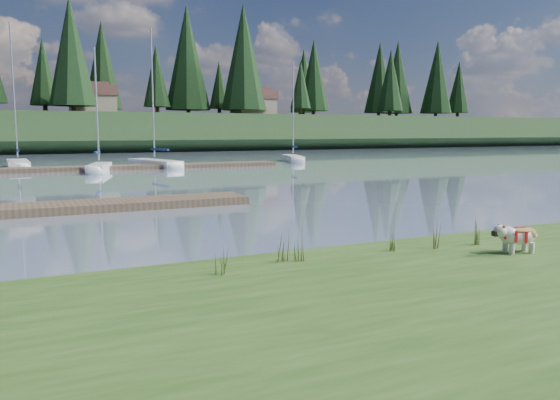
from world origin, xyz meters
TOP-DOWN VIEW (x-y plane):
  - ground at (0.00, 30.00)m, footprint 200.00×200.00m
  - bank at (0.00, -6.00)m, footprint 60.00×9.00m
  - ridge at (0.00, 73.00)m, footprint 200.00×20.00m
  - bulldog at (5.14, -3.70)m, footprint 1.01×0.54m
  - dock_near at (-4.00, 9.00)m, footprint 16.00×2.00m
  - dock_far at (2.00, 30.00)m, footprint 26.00×2.20m
  - sailboat_bg_1 at (-4.08, 35.66)m, footprint 1.68×7.37m
  - sailboat_bg_2 at (1.15, 28.56)m, footprint 2.55×5.64m
  - sailboat_bg_3 at (5.53, 32.26)m, footprint 3.35×7.41m
  - sailboat_bg_4 at (19.19, 34.17)m, footprint 2.97×6.23m
  - weed_0 at (0.43, -2.30)m, footprint 0.17×0.14m
  - weed_1 at (0.71, -2.36)m, footprint 0.17×0.14m
  - weed_2 at (3.91, -2.70)m, footprint 0.17×0.14m
  - weed_3 at (-0.95, -2.69)m, footprint 0.17×0.14m
  - weed_4 at (2.89, -2.44)m, footprint 0.17×0.14m
  - weed_5 at (4.92, -2.72)m, footprint 0.17×0.14m
  - mud_lip at (0.00, -1.60)m, footprint 60.00×0.50m
  - conifer_4 at (3.00, 66.00)m, footprint 6.16×6.16m
  - conifer_5 at (15.00, 70.00)m, footprint 3.96×3.96m
  - conifer_6 at (28.00, 68.00)m, footprint 7.04×7.04m
  - conifer_7 at (42.00, 71.00)m, footprint 5.28×5.28m
  - conifer_8 at (55.00, 67.00)m, footprint 4.62×4.62m
  - conifer_9 at (68.00, 70.00)m, footprint 5.94×5.94m
  - house_1 at (6.00, 71.00)m, footprint 6.30×5.30m
  - house_2 at (30.00, 69.00)m, footprint 6.30×5.30m

SIDE VIEW (x-z plane):
  - ground at x=0.00m, z-range 0.00..0.00m
  - mud_lip at x=0.00m, z-range 0.00..0.14m
  - dock_near at x=-4.00m, z-range 0.00..0.30m
  - dock_far at x=2.00m, z-range 0.00..0.30m
  - bank at x=0.00m, z-range 0.00..0.35m
  - sailboat_bg_3 at x=5.53m, z-range -5.07..5.72m
  - sailboat_bg_1 at x=-4.08m, z-range -5.17..5.83m
  - sailboat_bg_4 at x=19.19m, z-range -4.31..4.97m
  - sailboat_bg_2 at x=1.15m, z-range -3.97..4.65m
  - weed_4 at x=2.89m, z-range 0.31..0.77m
  - weed_1 at x=0.71m, z-range 0.31..0.86m
  - weed_3 at x=-0.95m, z-range 0.31..0.86m
  - weed_0 at x=0.43m, z-range 0.30..0.93m
  - weed_5 at x=4.92m, z-range 0.30..0.93m
  - weed_2 at x=3.91m, z-range 0.30..0.95m
  - bulldog at x=5.14m, z-range 0.42..1.02m
  - ridge at x=0.00m, z-range 0.00..5.00m
  - house_1 at x=6.00m, z-range 4.99..9.64m
  - house_2 at x=30.00m, z-range 4.99..9.64m
  - conifer_5 at x=15.00m, z-range 5.65..16.00m
  - conifer_8 at x=55.00m, z-range 5.62..17.40m
  - conifer_7 at x=42.00m, z-range 5.59..18.79m
  - conifer_9 at x=68.00m, z-range 5.55..20.18m
  - conifer_4 at x=3.00m, z-range 5.54..20.64m
  - conifer_6 at x=28.00m, z-range 5.49..22.49m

